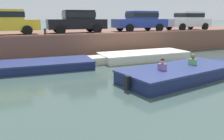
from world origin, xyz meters
name	(u,v)px	position (x,y,z in m)	size (l,w,h in m)	color
ground_plane	(92,92)	(0.00, 6.37, 0.00)	(400.00, 400.00, 0.00)	#384C47
far_quay_wall	(51,43)	(0.00, 15.74, 0.76)	(60.00, 6.00, 1.52)	brown
far_wall_coping	(57,35)	(0.00, 12.86, 1.56)	(60.00, 0.24, 0.08)	#925F4C
boat_moored_central_navy	(29,66)	(-1.82, 10.79, 0.22)	(6.96, 2.45, 0.43)	navy
boat_moored_east_cream	(140,56)	(4.67, 10.96, 0.24)	(6.66, 2.22, 0.48)	silver
motorboat_passing	(184,72)	(4.23, 6.54, 0.27)	(6.65, 3.02, 1.02)	navy
car_left_inner_yellow	(3,21)	(-2.90, 14.46, 2.36)	(4.31, 2.13, 1.54)	yellow
car_centre_black	(77,21)	(1.70, 14.45, 2.36)	(4.00, 2.14, 1.54)	black
car_right_inner_blue	(140,20)	(6.73, 14.45, 2.36)	(4.17, 2.04, 1.54)	#233893
car_rightmost_white	(188,20)	(11.49, 14.45, 2.36)	(3.95, 1.97, 1.54)	white
mooring_bollard_mid	(45,32)	(-0.67, 12.99, 1.76)	(0.15, 0.15, 0.44)	#2D2B28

